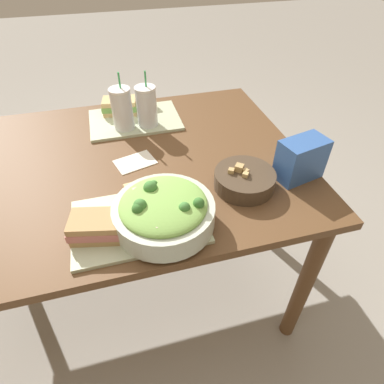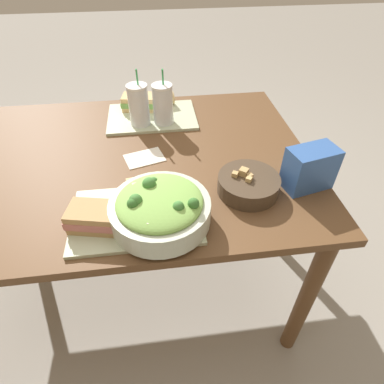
% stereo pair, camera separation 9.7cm
% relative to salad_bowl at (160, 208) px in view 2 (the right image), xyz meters
% --- Properties ---
extents(ground_plane, '(12.00, 12.00, 0.00)m').
position_rel_salad_bowl_xyz_m(ground_plane, '(-0.14, 0.35, -0.82)').
color(ground_plane, gray).
extents(dining_table, '(1.42, 0.98, 0.76)m').
position_rel_salad_bowl_xyz_m(dining_table, '(-0.14, 0.35, -0.15)').
color(dining_table, brown).
rests_on(dining_table, ground_plane).
extents(tray_near, '(0.38, 0.26, 0.01)m').
position_rel_salad_bowl_xyz_m(tray_near, '(-0.07, 0.03, -0.05)').
color(tray_near, '#B2BC99').
rests_on(tray_near, dining_table).
extents(tray_far, '(0.38, 0.26, 0.01)m').
position_rel_salad_bowl_xyz_m(tray_far, '(-0.00, 0.64, -0.05)').
color(tray_far, '#B2BC99').
rests_on(tray_far, dining_table).
extents(salad_bowl, '(0.29, 0.29, 0.12)m').
position_rel_salad_bowl_xyz_m(salad_bowl, '(0.00, 0.00, 0.00)').
color(salad_bowl, beige).
rests_on(salad_bowl, tray_near).
extents(soup_bowl, '(0.20, 0.20, 0.08)m').
position_rel_salad_bowl_xyz_m(soup_bowl, '(0.29, 0.10, -0.03)').
color(soup_bowl, '#473828').
rests_on(soup_bowl, dining_table).
extents(sandwich_near, '(0.16, 0.12, 0.06)m').
position_rel_salad_bowl_xyz_m(sandwich_near, '(-0.18, 0.00, -0.02)').
color(sandwich_near, tan).
rests_on(sandwich_near, tray_near).
extents(baguette_near, '(0.12, 0.08, 0.06)m').
position_rel_salad_bowl_xyz_m(baguette_near, '(-0.04, 0.13, -0.02)').
color(baguette_near, tan).
rests_on(baguette_near, tray_near).
extents(sandwich_far, '(0.16, 0.11, 0.06)m').
position_rel_salad_bowl_xyz_m(sandwich_far, '(-0.06, 0.71, -0.02)').
color(sandwich_far, tan).
rests_on(sandwich_far, tray_far).
extents(baguette_far, '(0.10, 0.08, 0.06)m').
position_rel_salad_bowl_xyz_m(baguette_far, '(0.06, 0.74, -0.02)').
color(baguette_far, tan).
rests_on(baguette_far, tray_far).
extents(drink_cup_dark, '(0.08, 0.08, 0.23)m').
position_rel_salad_bowl_xyz_m(drink_cup_dark, '(-0.05, 0.57, 0.03)').
color(drink_cup_dark, silver).
rests_on(drink_cup_dark, tray_far).
extents(drink_cup_red, '(0.08, 0.08, 0.23)m').
position_rel_salad_bowl_xyz_m(drink_cup_red, '(0.05, 0.57, 0.03)').
color(drink_cup_red, silver).
rests_on(drink_cup_red, tray_far).
extents(chip_bag, '(0.17, 0.12, 0.14)m').
position_rel_salad_bowl_xyz_m(chip_bag, '(0.49, 0.11, 0.01)').
color(chip_bag, '#335BA3').
rests_on(chip_bag, dining_table).
extents(napkin_folded, '(0.16, 0.13, 0.00)m').
position_rel_salad_bowl_xyz_m(napkin_folded, '(-0.04, 0.33, -0.06)').
color(napkin_folded, silver).
rests_on(napkin_folded, dining_table).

